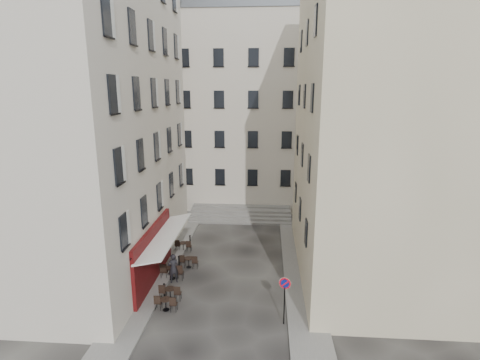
# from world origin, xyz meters

# --- Properties ---
(ground) EXTENTS (90.00, 90.00, 0.00)m
(ground) POSITION_xyz_m (0.00, 0.00, 0.00)
(ground) COLOR black
(ground) RESTS_ON ground
(sidewalk_left) EXTENTS (2.00, 22.00, 0.12)m
(sidewalk_left) POSITION_xyz_m (-4.50, 4.00, 0.06)
(sidewalk_left) COLOR slate
(sidewalk_left) RESTS_ON ground
(sidewalk_right) EXTENTS (2.00, 18.00, 0.12)m
(sidewalk_right) POSITION_xyz_m (4.50, 3.00, 0.06)
(sidewalk_right) COLOR slate
(sidewalk_right) RESTS_ON ground
(building_left) EXTENTS (12.20, 16.20, 20.60)m
(building_left) POSITION_xyz_m (-10.50, 3.00, 10.31)
(building_left) COLOR beige
(building_left) RESTS_ON ground
(building_right) EXTENTS (12.20, 14.20, 18.60)m
(building_right) POSITION_xyz_m (10.50, 3.50, 9.31)
(building_right) COLOR tan
(building_right) RESTS_ON ground
(building_back) EXTENTS (18.20, 10.20, 18.60)m
(building_back) POSITION_xyz_m (-1.00, 19.00, 9.31)
(building_back) COLOR beige
(building_back) RESTS_ON ground
(cafe_storefront) EXTENTS (1.74, 7.30, 3.50)m
(cafe_storefront) POSITION_xyz_m (-4.32, 1.00, 1.88)
(cafe_storefront) COLOR #490B0A
(cafe_storefront) RESTS_ON ground
(stone_steps) EXTENTS (9.00, 3.15, 0.80)m
(stone_steps) POSITION_xyz_m (0.00, 12.57, 0.40)
(stone_steps) COLOR slate
(stone_steps) RESTS_ON ground
(bollard_near) EXTENTS (0.12, 0.12, 0.98)m
(bollard_near) POSITION_xyz_m (-3.25, -1.00, 0.53)
(bollard_near) COLOR black
(bollard_near) RESTS_ON ground
(bollard_mid) EXTENTS (0.12, 0.12, 0.98)m
(bollard_mid) POSITION_xyz_m (-3.25, 2.50, 0.53)
(bollard_mid) COLOR black
(bollard_mid) RESTS_ON ground
(bollard_far) EXTENTS (0.12, 0.12, 0.98)m
(bollard_far) POSITION_xyz_m (-3.25, 6.00, 0.53)
(bollard_far) COLOR black
(bollard_far) RESTS_ON ground
(no_parking_sign) EXTENTS (0.56, 0.19, 2.54)m
(no_parking_sign) POSITION_xyz_m (3.30, -2.78, 1.80)
(no_parking_sign) COLOR black
(no_parking_sign) RESTS_ON ground
(bistro_table_a) EXTENTS (1.22, 0.57, 0.86)m
(bistro_table_a) POSITION_xyz_m (-2.87, -2.06, 0.44)
(bistro_table_a) COLOR black
(bistro_table_a) RESTS_ON ground
(bistro_table_b) EXTENTS (1.24, 0.58, 0.87)m
(bistro_table_b) POSITION_xyz_m (-2.91, -1.01, 0.45)
(bistro_table_b) COLOR black
(bistro_table_b) RESTS_ON ground
(bistro_table_c) EXTENTS (1.43, 0.67, 1.01)m
(bistro_table_c) POSITION_xyz_m (-3.38, 1.23, 0.52)
(bistro_table_c) COLOR black
(bistro_table_c) RESTS_ON ground
(bistro_table_d) EXTENTS (1.23, 0.58, 0.86)m
(bistro_table_d) POSITION_xyz_m (-2.68, 2.83, 0.44)
(bistro_table_d) COLOR black
(bistro_table_d) RESTS_ON ground
(bistro_table_e) EXTENTS (1.20, 0.56, 0.84)m
(bistro_table_e) POSITION_xyz_m (-3.60, 5.31, 0.43)
(bistro_table_e) COLOR black
(bistro_table_e) RESTS_ON ground
(pedestrian) EXTENTS (0.80, 0.68, 1.85)m
(pedestrian) POSITION_xyz_m (-3.20, 0.89, 0.93)
(pedestrian) COLOR black
(pedestrian) RESTS_ON ground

